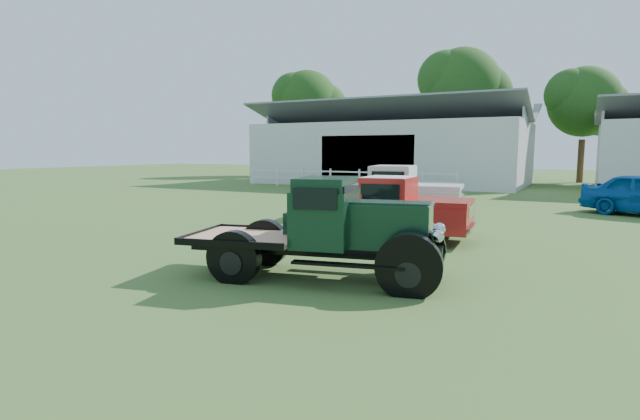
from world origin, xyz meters
The scene contains 9 objects.
ground centered at (0.00, 0.00, 0.00)m, with size 120.00×120.00×0.00m, color #406328.
shed_left centered at (-7.00, 26.00, 2.80)m, with size 18.80×10.20×5.60m, color #B1B1B1, non-canonical shape.
fence_rail centered at (-8.00, 20.00, 0.60)m, with size 14.20×0.16×1.20m, color white, non-canonical shape.
tree_a centered at (-18.00, 33.00, 5.25)m, with size 6.30×6.30×10.50m, color #143A16, non-canonical shape.
tree_b centered at (-4.00, 34.00, 5.75)m, with size 6.90×6.90×11.50m, color #143A16, non-canonical shape.
tree_c centered at (5.00, 33.00, 4.50)m, with size 5.40×5.40×9.00m, color #143A16, non-canonical shape.
vintage_flatbed centered at (1.07, -0.40, 0.93)m, with size 4.70×1.86×1.86m, color black, non-canonical shape.
red_pickup centered at (0.64, 4.05, 0.84)m, with size 4.61×1.77×1.68m, color red, non-canonical shape.
white_pickup centered at (-0.52, 7.65, 0.90)m, with size 4.91×1.90×1.80m, color silver, non-canonical shape.
Camera 1 is at (5.27, -8.38, 2.34)m, focal length 28.00 mm.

